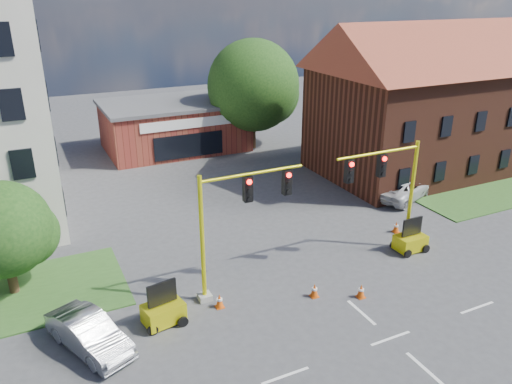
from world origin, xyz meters
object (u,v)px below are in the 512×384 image
Objects in this scene: signal_mast_west at (236,217)px; pickup_white at (404,188)px; trailer_west at (163,311)px; signal_mast_east at (389,187)px; trailer_east at (410,241)px.

pickup_white is (15.08, 5.63, -3.19)m from signal_mast_west.
signal_mast_west is at bearing 2.31° from trailer_west.
signal_mast_east is at bearing -6.42° from trailer_west.
trailer_west is 20.01m from pickup_white.
signal_mast_west is 10.82m from trailer_east.
pickup_white is at bearing 20.46° from signal_mast_west.
trailer_east is (10.29, -0.44, -3.33)m from signal_mast_west.
trailer_west reaches higher than trailer_east.
signal_mast_west is at bearing 180.00° from signal_mast_east.
signal_mast_east is 3.71m from trailer_east.
signal_mast_west is 8.71m from signal_mast_east.
trailer_west is at bearing -167.33° from signal_mast_west.
signal_mast_east is (8.71, 0.00, 0.00)m from signal_mast_west.
pickup_white is (18.93, 6.49, 0.12)m from trailer_west.
signal_mast_east is 3.29× the size of trailer_east.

